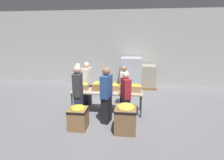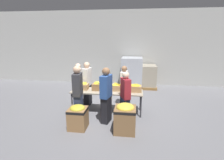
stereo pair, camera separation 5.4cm
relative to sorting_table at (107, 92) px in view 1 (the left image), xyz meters
name	(u,v)px [view 1 (the left image)]	position (x,y,z in m)	size (l,w,h in m)	color
ground_plane	(107,112)	(0.00, 0.00, -0.73)	(30.00, 30.00, 0.00)	slate
wall_back	(118,48)	(0.00, 3.99, 1.27)	(16.00, 0.08, 4.00)	#B7B7B2
sorting_table	(107,92)	(0.00, 0.00, 0.00)	(2.47, 0.73, 0.78)	#9E937F
banana_box_0	(82,86)	(-0.89, 0.05, 0.19)	(0.42, 0.32, 0.28)	tan
banana_box_1	(98,86)	(-0.32, 0.03, 0.20)	(0.41, 0.27, 0.30)	olive
banana_box_2	(115,87)	(0.28, 0.08, 0.18)	(0.49, 0.30, 0.26)	tan
banana_box_3	(135,88)	(0.97, 0.07, 0.19)	(0.43, 0.33, 0.28)	tan
volunteer_0	(124,86)	(0.55, 0.65, 0.05)	(0.28, 0.45, 1.56)	black
volunteer_1	(78,94)	(-0.80, -0.71, 0.15)	(0.28, 0.49, 1.76)	#2D3856
volunteer_2	(87,84)	(-0.85, 0.55, 0.12)	(0.27, 0.48, 1.69)	black
volunteer_3	(126,97)	(0.67, -0.55, 0.06)	(0.36, 0.47, 1.58)	#2D3856
volunteer_4	(78,84)	(-1.24, 0.68, 0.08)	(0.25, 0.45, 1.62)	#6B604C
volunteer_5	(106,96)	(0.10, -0.75, 0.14)	(0.33, 0.51, 1.74)	black
donation_bin_0	(78,116)	(-0.65, -1.26, -0.34)	(0.51, 0.51, 0.72)	olive
donation_bin_1	(125,117)	(0.71, -1.26, -0.28)	(0.59, 0.59, 0.83)	olive
pallet_stack_0	(131,73)	(0.78, 3.31, 0.05)	(1.14, 1.14, 1.57)	olive
pallet_stack_1	(145,77)	(1.50, 3.33, -0.15)	(1.12, 1.12, 1.18)	olive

